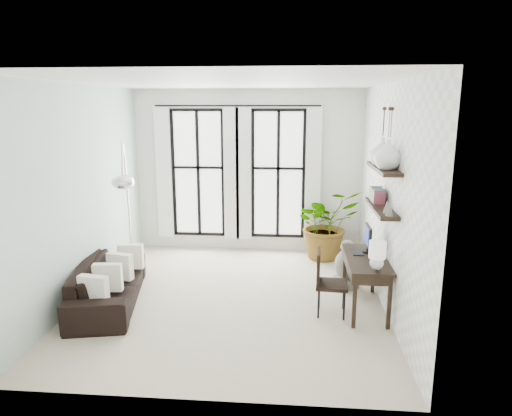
# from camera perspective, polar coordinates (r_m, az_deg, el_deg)

# --- Properties ---
(floor) EXTENTS (5.00, 5.00, 0.00)m
(floor) POSITION_cam_1_polar(r_m,az_deg,el_deg) (7.13, -2.97, -11.14)
(floor) COLOR #BDB596
(floor) RESTS_ON ground
(ceiling) EXTENTS (5.00, 5.00, 0.00)m
(ceiling) POSITION_cam_1_polar(r_m,az_deg,el_deg) (6.54, -3.30, 15.47)
(ceiling) COLOR white
(ceiling) RESTS_ON wall_back
(wall_left) EXTENTS (0.00, 5.00, 5.00)m
(wall_left) POSITION_cam_1_polar(r_m,az_deg,el_deg) (7.30, -20.91, 1.75)
(wall_left) COLOR #B6CBBE
(wall_left) RESTS_ON floor
(wall_right) EXTENTS (0.00, 5.00, 5.00)m
(wall_right) POSITION_cam_1_polar(r_m,az_deg,el_deg) (6.73, 16.23, 1.21)
(wall_right) COLOR white
(wall_right) RESTS_ON floor
(wall_back) EXTENTS (4.50, 0.00, 4.50)m
(wall_back) POSITION_cam_1_polar(r_m,az_deg,el_deg) (9.10, -0.99, 4.59)
(wall_back) COLOR white
(wall_back) RESTS_ON floor
(windows) EXTENTS (3.26, 0.13, 2.65)m
(windows) POSITION_cam_1_polar(r_m,az_deg,el_deg) (9.06, -2.30, 4.28)
(windows) COLOR white
(windows) RESTS_ON wall_back
(wall_shelves) EXTENTS (0.25, 1.30, 0.60)m
(wall_shelves) POSITION_cam_1_polar(r_m,az_deg,el_deg) (6.50, 15.40, 2.01)
(wall_shelves) COLOR black
(wall_shelves) RESTS_ON wall_right
(sofa) EXTENTS (1.24, 2.24, 0.62)m
(sofa) POSITION_cam_1_polar(r_m,az_deg,el_deg) (7.17, -17.97, -8.97)
(sofa) COLOR black
(sofa) RESTS_ON floor
(throw_pillows) EXTENTS (0.40, 1.52, 0.40)m
(throw_pillows) POSITION_cam_1_polar(r_m,az_deg,el_deg) (7.07, -17.32, -7.59)
(throw_pillows) COLOR white
(throw_pillows) RESTS_ON sofa
(plant) EXTENTS (1.54, 1.46, 1.35)m
(plant) POSITION_cam_1_polar(r_m,az_deg,el_deg) (8.82, 8.74, -1.95)
(plant) COLOR #2D7228
(plant) RESTS_ON floor
(desk) EXTENTS (0.56, 1.32, 1.17)m
(desk) POSITION_cam_1_polar(r_m,az_deg,el_deg) (6.64, 13.63, -6.61)
(desk) COLOR black
(desk) RESTS_ON floor
(desk_chair) EXTENTS (0.47, 0.47, 0.92)m
(desk_chair) POSITION_cam_1_polar(r_m,az_deg,el_deg) (6.51, 8.75, -8.69)
(desk_chair) COLOR black
(desk_chair) RESTS_ON floor
(arc_lamp) EXTENTS (0.73, 1.56, 2.36)m
(arc_lamp) POSITION_cam_1_polar(r_m,az_deg,el_deg) (7.34, -16.09, 3.95)
(arc_lamp) COLOR silver
(arc_lamp) RESTS_ON floor
(buddha) EXTENTS (0.43, 0.43, 0.78)m
(buddha) POSITION_cam_1_polar(r_m,az_deg,el_deg) (7.58, 11.25, -7.22)
(buddha) COLOR gray
(buddha) RESTS_ON floor
(vase_a) EXTENTS (0.37, 0.37, 0.38)m
(vase_a) POSITION_cam_1_polar(r_m,az_deg,el_deg) (6.14, 16.18, 6.46)
(vase_a) COLOR white
(vase_a) RESTS_ON shelf_upper
(vase_b) EXTENTS (0.37, 0.37, 0.38)m
(vase_b) POSITION_cam_1_polar(r_m,az_deg,el_deg) (6.53, 15.50, 6.84)
(vase_b) COLOR white
(vase_b) RESTS_ON shelf_upper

